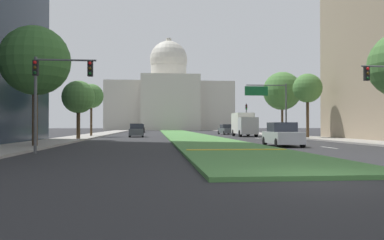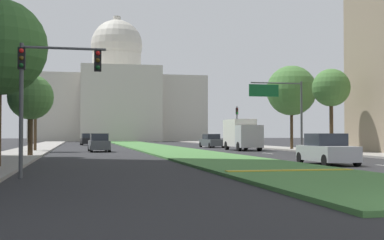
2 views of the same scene
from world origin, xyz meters
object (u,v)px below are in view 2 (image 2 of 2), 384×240
Objects in this scene: street_tree_right_mid at (331,88)px; sedan_lead_stopped at (327,150)px; traffic_light_near_left at (44,80)px; street_tree_left_mid at (31,97)px; sedan_far_horizon at (87,140)px; overhead_guide_sign at (282,102)px; sedan_midblock at (99,143)px; traffic_light_far_right at (237,121)px; sedan_distant at (212,141)px; street_tree_right_far at (291,91)px; box_truck_delivery at (242,134)px; street_tree_left_far at (35,95)px; capitol_building at (117,101)px.

street_tree_right_mid is 17.74m from sedan_lead_stopped.
street_tree_left_mid is at bearing 96.59° from traffic_light_near_left.
traffic_light_near_left is 58.41m from sedan_far_horizon.
overhead_guide_sign reaches higher than sedan_midblock.
traffic_light_far_right is 19.40m from overhead_guide_sign.
street_tree_right_mid is at bearing 42.33° from traffic_light_near_left.
sedan_distant is at bearing 40.91° from sedan_midblock.
street_tree_right_far is at bearing 23.55° from street_tree_left_mid.
sedan_distant is (-2.07, 17.82, -3.84)m from overhead_guide_sign.
sedan_far_horizon is 31.90m from box_truck_delivery.
sedan_distant is (19.98, 11.47, -4.50)m from street_tree_left_far.
sedan_far_horizon is 0.73× the size of box_truck_delivery.
street_tree_right_far reaches higher than traffic_light_far_right.
box_truck_delivery reaches higher than sedan_midblock.
box_truck_delivery is (17.65, 30.21, -2.12)m from traffic_light_near_left.
traffic_light_near_left is (-10.08, -104.08, -5.70)m from capitol_building.
box_truck_delivery is (-1.70, 6.74, -2.95)m from overhead_guide_sign.
sedan_lead_stopped is 0.94× the size of sedan_far_horizon.
traffic_light_far_right is 0.71× the size of street_tree_right_mid.
overhead_guide_sign reaches higher than street_tree_left_mid.
sedan_lead_stopped is at bearing -104.66° from overhead_guide_sign.
capitol_building reaches higher than box_truck_delivery.
capitol_building is 86.75m from street_tree_left_mid.
traffic_light_near_left is at bearing -116.17° from traffic_light_far_right.
traffic_light_near_left is 29.98m from street_tree_left_far.
traffic_light_far_right is 13.09m from box_truck_delivery.
street_tree_left_mid is 27.08m from street_tree_right_far.
street_tree_left_far reaches higher than overhead_guide_sign.
sedan_distant is at bearing 49.79° from street_tree_left_mid.
street_tree_left_far is 1.48× the size of sedan_far_horizon.
sedan_far_horizon is (-20.23, 37.56, -4.86)m from street_tree_right_mid.
street_tree_left_far is at bearing -99.76° from capitol_building.
street_tree_right_mid is 0.85× the size of street_tree_right_far.
traffic_light_near_left is at bearing -84.84° from street_tree_left_far.
box_truck_delivery is (15.13, -28.07, 0.86)m from sedan_far_horizon.
street_tree_right_mid is at bearing -89.33° from street_tree_right_far.
street_tree_right_mid reaches higher than street_tree_left_far.
sedan_far_horizon is (5.21, 28.45, -4.47)m from street_tree_left_far.
street_tree_right_far is 1.97× the size of sedan_lead_stopped.
traffic_light_near_left is at bearing -120.30° from box_truck_delivery.
overhead_guide_sign is 1.39× the size of sedan_far_horizon.
street_tree_left_mid is (-2.12, 18.34, 0.54)m from traffic_light_near_left.
sedan_lead_stopped is (-7.95, -23.46, -5.33)m from street_tree_right_far.
overhead_guide_sign is 0.94× the size of street_tree_left_far.
sedan_far_horizon is (-0.65, 29.22, 0.01)m from sedan_midblock.
box_truck_delivery is (2.95, 24.54, 0.87)m from sedan_lead_stopped.
traffic_light_near_left is at bearing -95.53° from capitol_building.
street_tree_right_far is at bearing 71.29° from sedan_lead_stopped.
sedan_far_horizon reaches higher than sedan_lead_stopped.
capitol_building is 104.72m from traffic_light_near_left.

